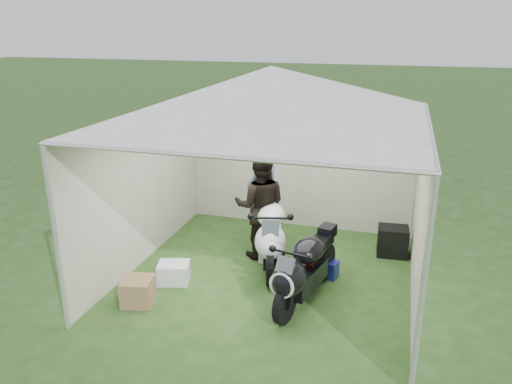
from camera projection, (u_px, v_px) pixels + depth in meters
ground at (269, 275)px, 7.35m from camera, size 80.00×80.00×0.00m
canopy_tent at (272, 99)px, 6.55m from camera, size 5.66×5.66×3.00m
motorcycle_white at (270, 232)px, 7.48m from camera, size 0.77×1.93×0.97m
motorcycle_black at (304, 269)px, 6.47m from camera, size 0.66×1.79×0.89m
paddock_stand at (326, 268)px, 7.27m from camera, size 0.38×0.28×0.25m
person_dark_jacket at (260, 206)px, 7.68m from camera, size 0.94×0.80×1.69m
person_blue_jacket at (263, 198)px, 7.99m from camera, size 0.68×0.75×1.73m
equipment_box at (392, 241)px, 7.91m from camera, size 0.49×0.41×0.47m
crate_0 at (174, 273)px, 7.10m from camera, size 0.51×0.44×0.29m
crate_1 at (138, 291)px, 6.56m from camera, size 0.46×0.46×0.35m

